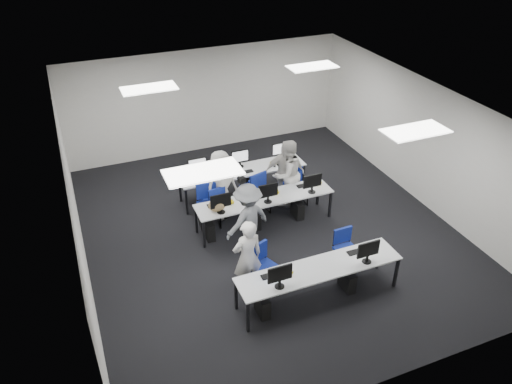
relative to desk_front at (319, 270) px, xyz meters
name	(u,v)px	position (x,y,z in m)	size (l,w,h in m)	color
room	(269,172)	(0.00, 2.40, 0.82)	(9.00, 9.02, 3.00)	black
ceiling_panels	(270,108)	(0.00, 2.40, 2.30)	(5.20, 4.60, 0.02)	white
desk_front	(319,270)	(0.00, 0.00, 0.00)	(3.20, 0.70, 0.73)	silver
desk_mid	(265,200)	(0.00, 2.60, 0.00)	(3.20, 0.70, 0.73)	silver
desk_back	(243,172)	(0.00, 4.00, 0.00)	(3.20, 0.70, 0.73)	silver
equipment_front	(310,286)	(-0.19, -0.02, -0.32)	(2.51, 0.41, 1.19)	#0B2897
equipment_mid	(257,214)	(-0.19, 2.58, -0.32)	(2.91, 0.41, 1.19)	white
equipment_back	(250,181)	(0.19, 4.02, -0.32)	(2.91, 0.41, 1.19)	white
chair_0	(265,276)	(-0.84, 0.60, -0.37)	(0.64, 0.66, 0.98)	navy
chair_1	(345,257)	(0.94, 0.56, -0.40)	(0.44, 0.48, 0.88)	navy
chair_2	(209,213)	(-1.18, 3.11, -0.37)	(0.54, 0.58, 0.98)	navy
chair_3	(259,202)	(0.10, 3.16, -0.42)	(0.47, 0.50, 0.82)	navy
chair_4	(297,193)	(1.11, 3.18, -0.40)	(0.46, 0.49, 0.89)	navy
chair_5	(214,207)	(-0.98, 3.33, -0.40)	(0.50, 0.53, 0.89)	navy
chair_6	(253,194)	(0.06, 3.46, -0.37)	(0.61, 0.64, 0.99)	navy
chair_7	(289,191)	(0.98, 3.32, -0.40)	(0.46, 0.49, 0.88)	navy
handbag	(217,205)	(-1.16, 2.50, 0.20)	(0.38, 0.24, 0.31)	#9D8251
student_0	(247,257)	(-1.17, 0.68, 0.14)	(0.60, 0.39, 1.64)	silver
student_1	(287,174)	(0.83, 3.21, 0.18)	(0.84, 0.65, 1.72)	silver
student_2	(221,184)	(-0.77, 3.37, 0.16)	(0.82, 0.53, 1.68)	silver
student_3	(284,173)	(0.82, 3.32, 0.14)	(0.97, 0.40, 1.65)	silver
photographer	(248,219)	(-0.70, 1.85, 0.14)	(1.06, 0.61, 1.63)	slate
dslr_camera	(242,180)	(-0.76, 2.02, 1.01)	(0.14, 0.18, 0.10)	black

